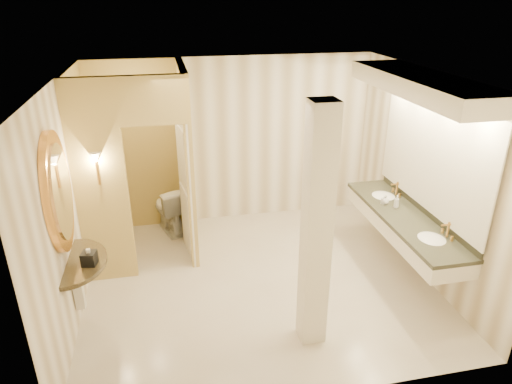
{
  "coord_description": "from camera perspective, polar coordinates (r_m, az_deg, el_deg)",
  "views": [
    {
      "loc": [
        -1.08,
        -5.05,
        3.59
      ],
      "look_at": [
        0.0,
        0.2,
        1.23
      ],
      "focal_mm": 32.0,
      "sensor_mm": 36.0,
      "label": 1
    }
  ],
  "objects": [
    {
      "name": "wall_back",
      "position": [
        7.48,
        -2.85,
        6.34
      ],
      "size": [
        4.5,
        0.02,
        2.7
      ],
      "primitive_type": "cube",
      "color": "white",
      "rests_on": "floor"
    },
    {
      "name": "wall_front",
      "position": [
        3.94,
        6.58,
        -11.08
      ],
      "size": [
        4.5,
        0.02,
        2.7
      ],
      "primitive_type": "cube",
      "color": "white",
      "rests_on": "floor"
    },
    {
      "name": "wall_sconce",
      "position": [
        5.85,
        -19.38,
        3.88
      ],
      "size": [
        0.14,
        0.14,
        0.42
      ],
      "color": "#B8853B",
      "rests_on": "toilet_closet"
    },
    {
      "name": "vanity",
      "position": [
        6.09,
        19.29,
        3.64
      ],
      "size": [
        0.75,
        2.56,
        2.09
      ],
      "color": "white",
      "rests_on": "floor"
    },
    {
      "name": "wall_right",
      "position": [
        6.45,
        20.32,
        1.94
      ],
      "size": [
        0.02,
        4.0,
        2.7
      ],
      "primitive_type": "cube",
      "color": "white",
      "rests_on": "floor"
    },
    {
      "name": "floor",
      "position": [
        6.29,
        0.34,
        -11.01
      ],
      "size": [
        4.5,
        4.5,
        0.0
      ],
      "primitive_type": "plane",
      "color": "beige",
      "rests_on": "ground"
    },
    {
      "name": "pillar",
      "position": [
        4.7,
        7.57,
        -4.87
      ],
      "size": [
        0.27,
        0.27,
        2.7
      ],
      "primitive_type": "cube",
      "color": "white",
      "rests_on": "floor"
    },
    {
      "name": "ceiling",
      "position": [
        5.24,
        0.41,
        14.02
      ],
      "size": [
        4.5,
        4.5,
        0.0
      ],
      "primitive_type": "plane",
      "rotation": [
        3.14,
        0.0,
        0.0
      ],
      "color": "silver",
      "rests_on": "wall_back"
    },
    {
      "name": "toilet",
      "position": [
        7.45,
        -10.7,
        -2.04
      ],
      "size": [
        0.67,
        0.88,
        0.79
      ],
      "primitive_type": "imported",
      "rotation": [
        0.0,
        0.0,
        3.47
      ],
      "color": "white",
      "rests_on": "floor"
    },
    {
      "name": "console_shelf",
      "position": [
        5.24,
        -22.94,
        -3.62
      ],
      "size": [
        1.0,
        1.0,
        1.95
      ],
      "color": "black",
      "rests_on": "floor"
    },
    {
      "name": "soap_bottle_b",
      "position": [
        6.58,
        15.88,
        -0.92
      ],
      "size": [
        0.13,
        0.13,
        0.13
      ],
      "primitive_type": "imported",
      "rotation": [
        0.0,
        0.0,
        0.4
      ],
      "color": "silver",
      "rests_on": "vanity"
    },
    {
      "name": "soap_bottle_c",
      "position": [
        6.5,
        17.17,
        -1.16
      ],
      "size": [
        0.08,
        0.08,
        0.18
      ],
      "primitive_type": "imported",
      "rotation": [
        0.0,
        0.0,
        -0.17
      ],
      "color": "#C6B28C",
      "rests_on": "vanity"
    },
    {
      "name": "wall_left",
      "position": [
        5.65,
        -22.58,
        -1.52
      ],
      "size": [
        0.02,
        4.0,
        2.7
      ],
      "primitive_type": "cube",
      "color": "white",
      "rests_on": "floor"
    },
    {
      "name": "toilet_closet",
      "position": [
        6.41,
        -11.24,
        3.22
      ],
      "size": [
        1.5,
        1.55,
        2.7
      ],
      "color": "#DFCC75",
      "rests_on": "floor"
    },
    {
      "name": "soap_bottle_a",
      "position": [
        6.58,
        15.69,
        -0.95
      ],
      "size": [
        0.07,
        0.07,
        0.12
      ],
      "primitive_type": "imported",
      "rotation": [
        0.0,
        0.0,
        0.36
      ],
      "color": "beige",
      "rests_on": "vanity"
    },
    {
      "name": "tissue_box",
      "position": [
        5.29,
        -20.12,
        -7.79
      ],
      "size": [
        0.17,
        0.17,
        0.15
      ],
      "primitive_type": "cube",
      "rotation": [
        0.0,
        0.0,
        -0.19
      ],
      "color": "black",
      "rests_on": "console_shelf"
    }
  ]
}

